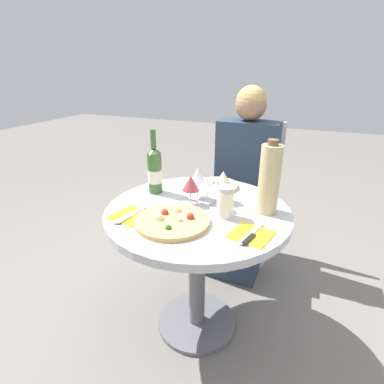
{
  "coord_description": "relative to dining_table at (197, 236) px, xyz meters",
  "views": [
    {
      "loc": [
        0.45,
        -1.16,
        1.31
      ],
      "look_at": [
        -0.01,
        -0.05,
        0.8
      ],
      "focal_mm": 28.0,
      "sensor_mm": 36.0,
      "label": 1
    }
  ],
  "objects": [
    {
      "name": "wine_glass_front_right",
      "position": [
        0.08,
        0.03,
        0.25
      ],
      "size": [
        0.08,
        0.08,
        0.15
      ],
      "color": "silver",
      "rests_on": "dining_table"
    },
    {
      "name": "pizza_small_far",
      "position": [
        0.0,
        0.28,
        0.16
      ],
      "size": [
        0.22,
        0.22,
        0.05
      ],
      "color": "#E5C17F",
      "rests_on": "dining_table"
    },
    {
      "name": "sugar_shaker",
      "position": [
        0.14,
        -0.03,
        0.21
      ],
      "size": [
        0.07,
        0.07,
        0.14
      ],
      "color": "silver",
      "rests_on": "dining_table"
    },
    {
      "name": "tall_carafe",
      "position": [
        0.3,
        0.09,
        0.3
      ],
      "size": [
        0.09,
        0.09,
        0.33
      ],
      "color": "tan",
      "rests_on": "dining_table"
    },
    {
      "name": "chair_behind_diner",
      "position": [
        0.07,
        0.78,
        -0.08
      ],
      "size": [
        0.41,
        0.41,
        0.97
      ],
      "rotation": [
        0.0,
        0.0,
        3.14
      ],
      "color": "silver",
      "rests_on": "ground_plane"
    },
    {
      "name": "ground_plane",
      "position": [
        0.0,
        0.0,
        -0.56
      ],
      "size": [
        12.0,
        12.0,
        0.0
      ],
      "primitive_type": "plane",
      "color": "slate",
      "rests_on": "ground"
    },
    {
      "name": "wine_glass_back_right",
      "position": [
        0.08,
        0.12,
        0.26
      ],
      "size": [
        0.08,
        0.08,
        0.16
      ],
      "color": "silver",
      "rests_on": "dining_table"
    },
    {
      "name": "seated_diner",
      "position": [
        0.07,
        0.63,
        -0.02
      ],
      "size": [
        0.38,
        0.41,
        1.21
      ],
      "rotation": [
        0.0,
        0.0,
        3.14
      ],
      "color": "#28384C",
      "rests_on": "ground_plane"
    },
    {
      "name": "place_setting_right",
      "position": [
        0.28,
        -0.14,
        0.15
      ],
      "size": [
        0.18,
        0.19,
        0.01
      ],
      "color": "yellow",
      "rests_on": "dining_table"
    },
    {
      "name": "wine_glass_back_left",
      "position": [
        -0.05,
        0.12,
        0.26
      ],
      "size": [
        0.08,
        0.08,
        0.15
      ],
      "color": "silver",
      "rests_on": "dining_table"
    },
    {
      "name": "wine_glass_front_left",
      "position": [
        -0.05,
        0.03,
        0.25
      ],
      "size": [
        0.08,
        0.08,
        0.14
      ],
      "color": "silver",
      "rests_on": "dining_table"
    },
    {
      "name": "dining_table",
      "position": [
        0.0,
        0.0,
        0.0
      ],
      "size": [
        0.85,
        0.85,
        0.7
      ],
      "color": "slate",
      "rests_on": "ground_plane"
    },
    {
      "name": "pizza_large",
      "position": [
        -0.05,
        -0.17,
        0.16
      ],
      "size": [
        0.31,
        0.31,
        0.05
      ],
      "color": "tan",
      "rests_on": "dining_table"
    },
    {
      "name": "wine_bottle",
      "position": [
        -0.27,
        0.1,
        0.26
      ],
      "size": [
        0.07,
        0.07,
        0.33
      ],
      "color": "#38602D",
      "rests_on": "dining_table"
    },
    {
      "name": "place_setting_left",
      "position": [
        -0.24,
        -0.18,
        0.15
      ],
      "size": [
        0.18,
        0.19,
        0.01
      ],
      "color": "yellow",
      "rests_on": "dining_table"
    },
    {
      "name": "wine_glass_center",
      "position": [
        0.02,
        0.07,
        0.24
      ],
      "size": [
        0.07,
        0.07,
        0.13
      ],
      "color": "silver",
      "rests_on": "dining_table"
    }
  ]
}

